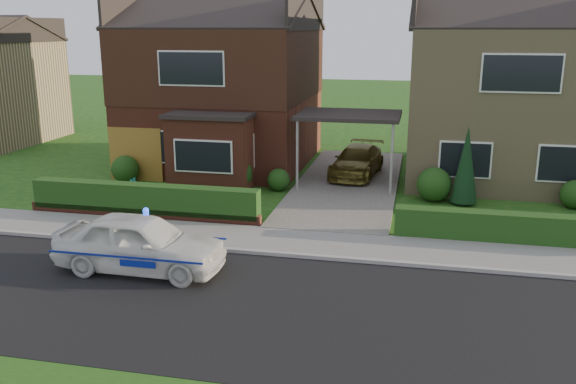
# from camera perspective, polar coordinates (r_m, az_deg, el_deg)

# --- Properties ---
(ground) EXTENTS (120.00, 120.00, 0.00)m
(ground) POSITION_cam_1_polar(r_m,az_deg,el_deg) (13.35, -0.20, -10.95)
(ground) COLOR #154612
(ground) RESTS_ON ground
(road) EXTENTS (60.00, 6.00, 0.02)m
(road) POSITION_cam_1_polar(r_m,az_deg,el_deg) (13.35, -0.20, -10.95)
(road) COLOR black
(road) RESTS_ON ground
(kerb) EXTENTS (60.00, 0.16, 0.12)m
(kerb) POSITION_cam_1_polar(r_m,az_deg,el_deg) (16.07, 2.16, -6.07)
(kerb) COLOR #9E9993
(kerb) RESTS_ON ground
(sidewalk) EXTENTS (60.00, 2.00, 0.10)m
(sidewalk) POSITION_cam_1_polar(r_m,az_deg,el_deg) (17.04, 2.79, -4.85)
(sidewalk) COLOR slate
(sidewalk) RESTS_ON ground
(driveway) EXTENTS (3.80, 12.00, 0.12)m
(driveway) POSITION_cam_1_polar(r_m,az_deg,el_deg) (23.58, 5.58, 0.81)
(driveway) COLOR #666059
(driveway) RESTS_ON ground
(house_left) EXTENTS (7.50, 9.53, 7.25)m
(house_left) POSITION_cam_1_polar(r_m,az_deg,el_deg) (27.02, -5.93, 10.70)
(house_left) COLOR brown
(house_left) RESTS_ON ground
(house_right) EXTENTS (7.50, 8.06, 7.25)m
(house_right) POSITION_cam_1_polar(r_m,az_deg,el_deg) (25.99, 19.59, 9.42)
(house_right) COLOR tan
(house_right) RESTS_ON ground
(carport_link) EXTENTS (3.80, 3.00, 2.77)m
(carport_link) POSITION_cam_1_polar(r_m,az_deg,el_deg) (23.03, 5.73, 7.05)
(carport_link) COLOR black
(carport_link) RESTS_ON ground
(garage_door) EXTENTS (2.20, 0.10, 2.10)m
(garage_door) POSITION_cam_1_polar(r_m,az_deg,el_deg) (24.70, -14.06, 3.44)
(garage_door) COLOR olive
(garage_door) RESTS_ON ground
(dwarf_wall) EXTENTS (7.70, 0.25, 0.36)m
(dwarf_wall) POSITION_cam_1_polar(r_m,az_deg,el_deg) (19.80, -13.40, -1.98)
(dwarf_wall) COLOR brown
(dwarf_wall) RESTS_ON ground
(hedge_left) EXTENTS (7.50, 0.55, 0.90)m
(hedge_left) POSITION_cam_1_polar(r_m,az_deg,el_deg) (19.98, -13.19, -2.35)
(hedge_left) COLOR #1A3C13
(hedge_left) RESTS_ON ground
(hedge_right) EXTENTS (7.50, 0.55, 0.80)m
(hedge_right) POSITION_cam_1_polar(r_m,az_deg,el_deg) (18.32, 21.73, -4.67)
(hedge_right) COLOR #1A3C13
(hedge_right) RESTS_ON ground
(shrub_left_far) EXTENTS (1.08, 1.08, 1.08)m
(shrub_left_far) POSITION_cam_1_polar(r_m,az_deg,el_deg) (24.51, -14.98, 2.07)
(shrub_left_far) COLOR #1A3C13
(shrub_left_far) RESTS_ON ground
(shrub_left_mid) EXTENTS (1.32, 1.32, 1.32)m
(shrub_left_mid) POSITION_cam_1_polar(r_m,az_deg,el_deg) (22.62, -5.02, 1.77)
(shrub_left_mid) COLOR #1A3C13
(shrub_left_mid) RESTS_ON ground
(shrub_left_near) EXTENTS (0.84, 0.84, 0.84)m
(shrub_left_near) POSITION_cam_1_polar(r_m,az_deg,el_deg) (22.55, -0.89, 1.16)
(shrub_left_near) COLOR #1A3C13
(shrub_left_near) RESTS_ON ground
(shrub_right_near) EXTENTS (1.20, 1.20, 1.20)m
(shrub_right_near) POSITION_cam_1_polar(r_m,az_deg,el_deg) (21.76, 13.50, 0.70)
(shrub_right_near) COLOR #1A3C13
(shrub_right_near) RESTS_ON ground
(shrub_right_mid) EXTENTS (0.96, 0.96, 0.96)m
(shrub_right_mid) POSITION_cam_1_polar(r_m,az_deg,el_deg) (22.49, 25.26, -0.20)
(shrub_right_mid) COLOR #1A3C13
(shrub_right_mid) RESTS_ON ground
(conifer_a) EXTENTS (0.90, 0.90, 2.60)m
(conifer_a) POSITION_cam_1_polar(r_m,az_deg,el_deg) (21.46, 16.29, 2.23)
(conifer_a) COLOR black
(conifer_a) RESTS_ON ground
(police_car) EXTENTS (3.90, 4.26, 1.61)m
(police_car) POSITION_cam_1_polar(r_m,az_deg,el_deg) (15.51, -13.68, -4.69)
(police_car) COLOR silver
(police_car) RESTS_ON ground
(driveway_car) EXTENTS (2.09, 4.18, 1.16)m
(driveway_car) POSITION_cam_1_polar(r_m,az_deg,el_deg) (24.55, 6.48, 2.90)
(driveway_car) COLOR brown
(driveway_car) RESTS_ON driveway
(potted_plant_a) EXTENTS (0.43, 0.36, 0.70)m
(potted_plant_a) POSITION_cam_1_polar(r_m,az_deg,el_deg) (22.35, -14.30, 0.37)
(potted_plant_a) COLOR gray
(potted_plant_a) RESTS_ON ground
(potted_plant_b) EXTENTS (0.49, 0.45, 0.74)m
(potted_plant_b) POSITION_cam_1_polar(r_m,az_deg,el_deg) (19.22, -3.62, -1.52)
(potted_plant_b) COLOR gray
(potted_plant_b) RESTS_ON ground
(potted_plant_c) EXTENTS (0.51, 0.51, 0.71)m
(potted_plant_c) POSITION_cam_1_polar(r_m,az_deg,el_deg) (22.67, -7.21, 0.95)
(potted_plant_c) COLOR gray
(potted_plant_c) RESTS_ON ground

